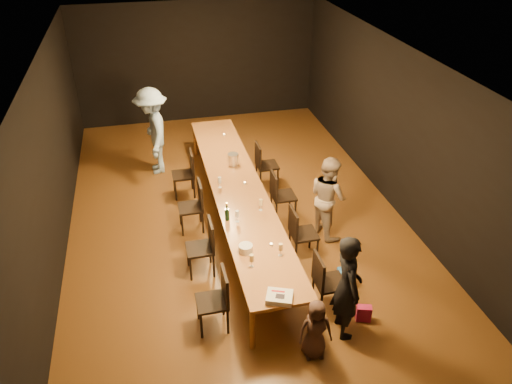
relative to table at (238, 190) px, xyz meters
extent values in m
plane|color=#4F2B13|center=(0.00, 0.00, -0.70)|extent=(10.00, 10.00, 0.00)
cube|color=black|center=(0.00, 5.00, 0.80)|extent=(6.00, 0.04, 3.00)
cube|color=black|center=(-3.00, 0.00, 0.80)|extent=(0.04, 10.00, 3.00)
cube|color=black|center=(3.00, 0.00, 0.80)|extent=(0.04, 10.00, 3.00)
cube|color=silver|center=(0.00, 0.00, 2.30)|extent=(6.00, 10.00, 0.04)
cube|color=brown|center=(0.00, 0.00, 0.02)|extent=(0.90, 6.00, 0.05)
cylinder|color=brown|center=(-0.40, -2.90, -0.35)|extent=(0.08, 0.08, 0.70)
cylinder|color=brown|center=(0.40, -2.90, -0.35)|extent=(0.08, 0.08, 0.70)
cylinder|color=brown|center=(-0.40, 2.90, -0.35)|extent=(0.08, 0.08, 0.70)
cylinder|color=brown|center=(0.40, 2.90, -0.35)|extent=(0.08, 0.08, 0.70)
imported|color=black|center=(0.88, -2.88, 0.09)|extent=(0.41, 0.59, 1.58)
imported|color=tan|center=(1.44, -0.65, 0.04)|extent=(0.74, 0.85, 1.49)
imported|color=#95B8E6|center=(-1.32, 2.34, 0.22)|extent=(0.75, 1.23, 1.85)
imported|color=#442D26|center=(0.36, -3.19, -0.25)|extent=(0.46, 0.33, 0.90)
cube|color=#C31D57|center=(1.24, -2.78, -0.58)|extent=(0.23, 0.17, 0.25)
cube|color=#275DA9|center=(1.26, -2.04, -0.55)|extent=(0.26, 0.19, 0.31)
cube|color=white|center=(-0.03, -2.86, 0.09)|extent=(0.41, 0.37, 0.08)
cube|color=black|center=(-0.03, -2.89, 0.13)|extent=(0.14, 0.12, 0.00)
cube|color=red|center=(-0.03, -2.80, 0.13)|extent=(0.17, 0.09, 0.00)
cylinder|color=white|center=(-0.25, -1.81, 0.11)|extent=(0.25, 0.25, 0.12)
cylinder|color=silver|center=(0.09, 0.84, 0.16)|extent=(0.25, 0.25, 0.23)
cylinder|color=#B2B7B2|center=(0.15, -1.75, 0.06)|extent=(0.05, 0.05, 0.03)
cylinder|color=#B2B7B2|center=(0.15, 0.09, 0.06)|extent=(0.05, 0.05, 0.03)
cylinder|color=#B2B7B2|center=(0.15, 2.18, 0.06)|extent=(0.05, 0.05, 0.03)
camera|label=1|loc=(-1.41, -7.39, 4.55)|focal=35.00mm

